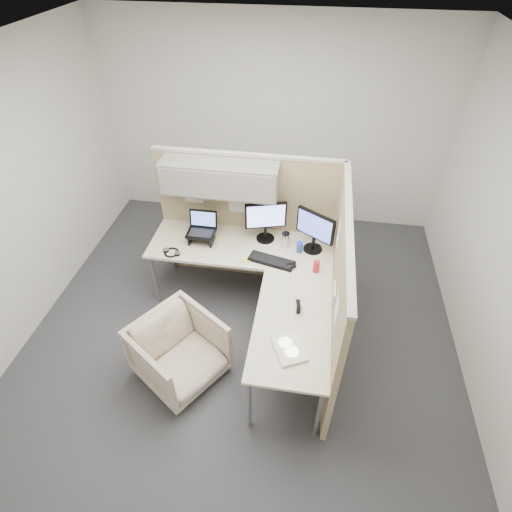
# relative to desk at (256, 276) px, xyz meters

# --- Properties ---
(ground) EXTENTS (4.50, 4.50, 0.00)m
(ground) POSITION_rel_desk_xyz_m (-0.12, -0.13, -0.69)
(ground) COLOR #35353A
(ground) RESTS_ON ground
(partition_back) EXTENTS (2.00, 0.36, 1.63)m
(partition_back) POSITION_rel_desk_xyz_m (-0.34, 0.70, 0.41)
(partition_back) COLOR tan
(partition_back) RESTS_ON ground
(partition_right) EXTENTS (0.07, 2.03, 1.63)m
(partition_right) POSITION_rel_desk_xyz_m (0.78, -0.19, 0.13)
(partition_right) COLOR tan
(partition_right) RESTS_ON ground
(desk) EXTENTS (2.00, 1.98, 0.73)m
(desk) POSITION_rel_desk_xyz_m (0.00, 0.00, 0.00)
(desk) COLOR beige
(desk) RESTS_ON ground
(office_chair) EXTENTS (0.96, 0.97, 0.74)m
(office_chair) POSITION_rel_desk_xyz_m (-0.61, -0.76, -0.32)
(office_chair) COLOR beige
(office_chair) RESTS_ON ground
(monitor_left) EXTENTS (0.43, 0.20, 0.47)m
(monitor_left) POSITION_rel_desk_xyz_m (0.01, 0.56, 0.32)
(monitor_left) COLOR black
(monitor_left) RESTS_ON desk
(monitor_right) EXTENTS (0.39, 0.26, 0.47)m
(monitor_right) POSITION_rel_desk_xyz_m (0.53, 0.46, 0.32)
(monitor_right) COLOR black
(monitor_right) RESTS_ON desk
(laptop_station) EXTENTS (0.30, 0.26, 0.32)m
(laptop_station) POSITION_rel_desk_xyz_m (-0.67, 0.44, 0.16)
(laptop_station) COLOR black
(laptop_station) RESTS_ON desk
(keyboard) EXTENTS (0.50, 0.27, 0.02)m
(keyboard) POSITION_rel_desk_xyz_m (0.13, 0.20, 0.05)
(keyboard) COLOR black
(keyboard) RESTS_ON desk
(mouse) EXTENTS (0.12, 0.09, 0.04)m
(mouse) POSITION_rel_desk_xyz_m (0.33, 0.15, 0.06)
(mouse) COLOR black
(mouse) RESTS_ON desk
(travel_mug) EXTENTS (0.08, 0.08, 0.18)m
(travel_mug) POSITION_rel_desk_xyz_m (0.24, 0.47, 0.13)
(travel_mug) COLOR silver
(travel_mug) RESTS_ON desk
(soda_can_green) EXTENTS (0.07, 0.07, 0.12)m
(soda_can_green) POSITION_rel_desk_xyz_m (0.58, 0.13, 0.10)
(soda_can_green) COLOR #B21E1E
(soda_can_green) RESTS_ON desk
(soda_can_silver) EXTENTS (0.07, 0.07, 0.12)m
(soda_can_silver) POSITION_rel_desk_xyz_m (0.40, 0.41, 0.10)
(soda_can_silver) COLOR #1E3FA5
(soda_can_silver) RESTS_ON desk
(sticky_note_c) EXTENTS (0.10, 0.10, 0.01)m
(sticky_note_c) POSITION_rel_desk_xyz_m (-0.55, 0.51, 0.05)
(sticky_note_c) COLOR #E1EB3E
(sticky_note_c) RESTS_ON desk
(sticky_note_b) EXTENTS (0.08, 0.08, 0.01)m
(sticky_note_b) POSITION_rel_desk_xyz_m (-0.14, 0.18, 0.05)
(sticky_note_b) COLOR #E1EB3E
(sticky_note_b) RESTS_ON desk
(headphones) EXTENTS (0.19, 0.19, 0.03)m
(headphones) POSITION_rel_desk_xyz_m (-0.93, 0.16, 0.06)
(headphones) COLOR black
(headphones) RESTS_ON desk
(paper_stack) EXTENTS (0.33, 0.36, 0.03)m
(paper_stack) POSITION_rel_desk_xyz_m (0.41, -0.87, 0.06)
(paper_stack) COLOR white
(paper_stack) RESTS_ON desk
(desk_clock) EXTENTS (0.05, 0.10, 0.09)m
(desk_clock) POSITION_rel_desk_xyz_m (0.44, -0.42, 0.09)
(desk_clock) COLOR black
(desk_clock) RESTS_ON desk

